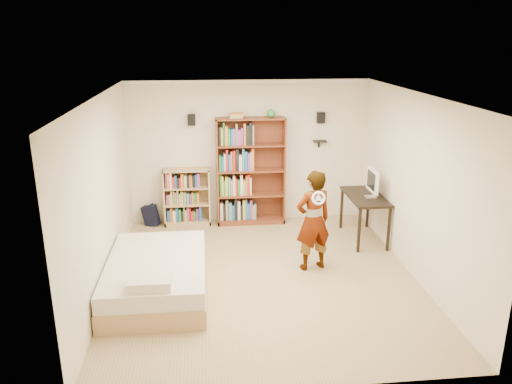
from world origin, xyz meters
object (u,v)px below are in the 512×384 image
Objects in this scene: low_bookshelf at (187,197)px; computer_desk at (364,217)px; tall_bookshelf at (251,172)px; person at (313,221)px; daybed at (157,272)px.

low_bookshelf reaches higher than computer_desk.
low_bookshelf is 3.30m from computer_desk.
computer_desk is (1.91, -1.02, -0.61)m from tall_bookshelf.
tall_bookshelf is at bearing 151.96° from computer_desk.
daybed is at bearing -3.56° from person.
low_bookshelf is 2.89m from person.
tall_bookshelf reaches higher than low_bookshelf.
tall_bookshelf is at bearing 58.83° from daybed.
daybed is 2.43m from person.
daybed is at bearing -97.75° from low_bookshelf.
tall_bookshelf is 1.87× the size of low_bookshelf.
low_bookshelf is 0.52× the size of daybed.
tall_bookshelf reaches higher than person.
tall_bookshelf is 2.25m from computer_desk.
tall_bookshelf is 0.97× the size of daybed.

